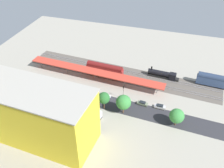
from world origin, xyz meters
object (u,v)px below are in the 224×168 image
at_px(parked_car_4, 89,92).
at_px(parked_car_1, 142,103).
at_px(freight_coach_far, 105,69).
at_px(traffic_light, 123,91).
at_px(parked_car_0, 160,107).
at_px(box_truck_1, 66,108).
at_px(construction_building, 37,115).
at_px(street_tree_2, 124,102).
at_px(box_truck_0, 90,112).
at_px(parked_car_3, 105,96).
at_px(street_tree_3, 177,116).
at_px(passenger_coach, 218,81).
at_px(parked_car_2, 125,100).
at_px(street_tree_0, 71,96).
at_px(street_tree_1, 104,98).
at_px(locomotive, 163,75).
at_px(platform_canopy_near, 95,72).
at_px(box_truck_2, 51,105).

bearing_deg(parked_car_4, parked_car_1, 178.56).
relative_size(freight_coach_far, traffic_light, 2.77).
relative_size(parked_car_0, box_truck_1, 0.47).
xyz_separation_m(construction_building, street_tree_2, (-25.03, -20.44, -4.81)).
bearing_deg(box_truck_0, construction_building, 49.34).
xyz_separation_m(parked_car_3, street_tree_3, (-30.44, 7.56, 3.78)).
distance_m(passenger_coach, parked_car_3, 51.49).
bearing_deg(parked_car_2, street_tree_0, 22.90).
height_order(construction_building, street_tree_1, construction_building).
xyz_separation_m(parked_car_4, construction_building, (7.27, 28.07, 9.51)).
relative_size(parked_car_3, box_truck_1, 0.47).
relative_size(locomotive, freight_coach_far, 0.81).
height_order(street_tree_0, street_tree_1, street_tree_1).
distance_m(parked_car_1, parked_car_3, 16.22).
distance_m(locomotive, parked_car_4, 36.92).
xyz_separation_m(parked_car_2, parked_car_4, (16.50, -0.41, 0.06)).
bearing_deg(traffic_light, box_truck_1, 34.67).
bearing_deg(box_truck_1, parked_car_2, -148.70).
distance_m(passenger_coach, freight_coach_far, 52.42).
relative_size(parked_car_4, street_tree_1, 0.58).
height_order(box_truck_1, traffic_light, traffic_light).
bearing_deg(parked_car_1, parked_car_2, -1.45).
bearing_deg(box_truck_0, parked_car_2, -130.69).
distance_m(locomotive, street_tree_1, 35.85).
xyz_separation_m(box_truck_0, street_tree_2, (-12.10, -5.39, 3.82)).
distance_m(parked_car_3, street_tree_1, 8.52).
bearing_deg(parked_car_3, box_truck_1, 44.62).
distance_m(platform_canopy_near, parked_car_1, 28.08).
bearing_deg(street_tree_0, traffic_light, -153.51).
bearing_deg(locomotive, parked_car_4, 36.17).
bearing_deg(street_tree_1, parked_car_3, -75.97).
xyz_separation_m(parked_car_1, parked_car_2, (7.72, -0.20, 0.02)).
height_order(locomotive, parked_car_4, locomotive).
xyz_separation_m(parked_car_1, street_tree_2, (6.45, 7.02, 4.78)).
bearing_deg(locomotive, parked_car_1, 76.00).
xyz_separation_m(passenger_coach, street_tree_1, (44.50, 29.42, 2.43)).
distance_m(passenger_coach, box_truck_0, 59.74).
bearing_deg(parked_car_0, street_tree_0, 13.58).
relative_size(platform_canopy_near, street_tree_3, 8.99).
bearing_deg(box_truck_1, parked_car_3, -135.38).
bearing_deg(box_truck_0, box_truck_2, 1.17).
bearing_deg(parked_car_4, freight_coach_far, -97.45).
xyz_separation_m(box_truck_1, street_tree_3, (-43.02, -4.85, 2.97)).
relative_size(construction_building, street_tree_2, 4.62).
xyz_separation_m(locomotive, box_truck_1, (34.38, 35.01, -0.07)).
bearing_deg(street_tree_1, freight_coach_far, -72.18).
distance_m(parked_car_4, box_truck_1, 14.03).
distance_m(parked_car_2, parked_car_3, 8.52).
bearing_deg(parked_car_4, parked_car_0, 179.02).
relative_size(platform_canopy_near, construction_building, 1.70).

